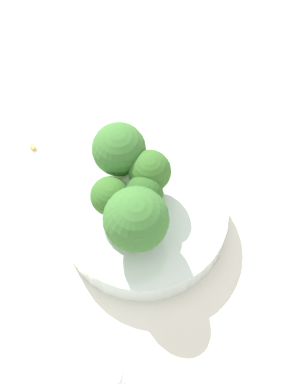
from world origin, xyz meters
name	(u,v)px	position (x,y,z in m)	size (l,w,h in m)	color
ground_plane	(144,224)	(0.00, 0.00, 0.00)	(3.00, 3.00, 0.00)	silver
bowl	(144,217)	(0.00, 0.00, 0.02)	(0.15, 0.15, 0.03)	silver
broccoli_floret_0	(150,172)	(-0.02, 0.01, 0.06)	(0.04, 0.04, 0.05)	#7A9E5B
broccoli_floret_1	(110,197)	(-0.01, -0.03, 0.05)	(0.03, 0.03, 0.04)	#8EB770
broccoli_floret_2	(136,220)	(0.02, -0.02, 0.07)	(0.05, 0.05, 0.07)	#8EB770
broccoli_floret_3	(115,152)	(-0.05, 0.00, 0.07)	(0.05, 0.05, 0.06)	#8EB770
broccoli_floret_4	(144,197)	(0.00, 0.00, 0.06)	(0.03, 0.03, 0.05)	#7A9E5B
pepper_shaker	(102,379)	(0.12, -0.10, 0.04)	(0.03, 0.03, 0.08)	#B2B7BC
almond_crumb_1	(33,146)	(-0.13, -0.06, 0.00)	(0.01, 0.00, 0.01)	tan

